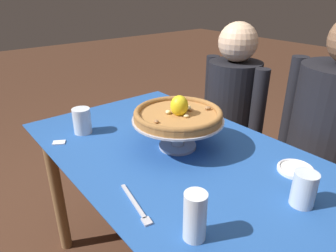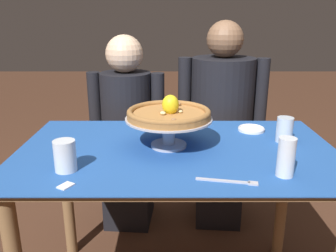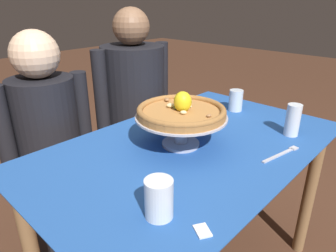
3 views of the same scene
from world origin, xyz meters
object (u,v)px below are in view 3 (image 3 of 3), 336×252
at_px(side_plate, 200,107).
at_px(diner_right, 135,114).
at_px(water_glass_front_right, 292,122).
at_px(water_glass_side_right, 236,101).
at_px(sugar_packet, 202,231).
at_px(pizza_stand, 181,124).
at_px(pizza, 181,111).
at_px(diner_left, 52,157).
at_px(dinner_fork, 282,154).
at_px(water_glass_front_left, 159,201).

xyz_separation_m(side_plate, diner_right, (-0.08, 0.45, -0.14)).
bearing_deg(water_glass_front_right, water_glass_side_right, 73.00).
distance_m(sugar_packet, diner_right, 1.23).
height_order(pizza_stand, side_plate, pizza_stand).
bearing_deg(pizza, water_glass_side_right, 6.66).
xyz_separation_m(water_glass_side_right, water_glass_front_right, (-0.11, -0.35, 0.01)).
bearing_deg(diner_left, water_glass_front_right, -54.74).
height_order(sugar_packet, diner_left, diner_left).
relative_size(pizza_stand, water_glass_front_right, 2.61).
height_order(diner_left, diner_right, diner_right).
height_order(pizza, sugar_packet, pizza).
xyz_separation_m(pizza, sugar_packet, (-0.34, -0.37, -0.15)).
xyz_separation_m(water_glass_side_right, diner_left, (-0.76, 0.59, -0.25)).
relative_size(pizza, dinner_fork, 1.68).
distance_m(side_plate, diner_left, 0.81).
xyz_separation_m(pizza, diner_right, (0.32, 0.66, -0.27)).
distance_m(water_glass_side_right, sugar_packet, 0.95).
bearing_deg(diner_right, pizza, -116.04).
bearing_deg(diner_left, pizza, -68.40).
bearing_deg(pizza, diner_right, 63.96).
xyz_separation_m(water_glass_front_right, sugar_packet, (-0.74, -0.08, -0.06)).
bearing_deg(side_plate, sugar_packet, -141.85).
distance_m(pizza_stand, side_plate, 0.46).
bearing_deg(water_glass_side_right, pizza, -173.34).
relative_size(pizza_stand, side_plate, 2.87).
xyz_separation_m(pizza_stand, dinner_fork, (0.21, -0.34, -0.09)).
xyz_separation_m(water_glass_front_left, water_glass_front_right, (0.77, -0.04, 0.01)).
height_order(pizza, diner_left, diner_left).
bearing_deg(water_glass_front_left, dinner_fork, -9.30).
height_order(side_plate, dinner_fork, side_plate).
bearing_deg(water_glass_front_right, water_glass_front_left, 176.84).
xyz_separation_m(dinner_fork, diner_right, (0.12, 1.00, -0.13)).
xyz_separation_m(water_glass_side_right, diner_right, (-0.18, 0.60, -0.18)).
bearing_deg(diner_right, sugar_packet, -122.72).
bearing_deg(side_plate, water_glass_side_right, -54.74).
height_order(pizza, side_plate, pizza).
relative_size(pizza, side_plate, 2.75).
xyz_separation_m(water_glass_front_right, side_plate, (-0.00, 0.50, -0.05)).
distance_m(pizza, water_glass_front_left, 0.46).
xyz_separation_m(water_glass_front_right, dinner_fork, (-0.20, -0.05, -0.06)).
bearing_deg(water_glass_front_right, sugar_packet, -173.67).
relative_size(pizza_stand, dinner_fork, 1.76).
bearing_deg(diner_left, water_glass_side_right, -37.47).
xyz_separation_m(water_glass_front_left, sugar_packet, (0.03, -0.13, -0.05)).
distance_m(water_glass_front_left, water_glass_side_right, 0.93).
bearing_deg(diner_right, water_glass_front_left, -127.49).
bearing_deg(pizza, diner_left, 111.60).
distance_m(water_glass_front_left, water_glass_front_right, 0.78).
distance_m(water_glass_front_right, sugar_packet, 0.75).
xyz_separation_m(water_glass_front_left, diner_left, (0.12, 0.89, -0.25)).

